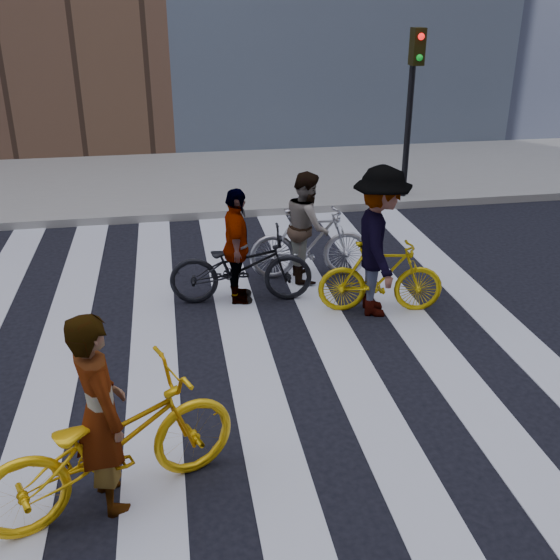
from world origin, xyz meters
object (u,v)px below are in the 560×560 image
object	(u,v)px
bike_dark_rear	(241,267)
bike_yellow_left	(111,444)
bike_yellow_right	(381,277)
rider_rear	(237,247)
traffic_signal	(413,87)
rider_right	(379,242)
rider_mid	(307,226)
bike_silver_mid	(310,243)
rider_left	(100,413)

from	to	relation	value
bike_dark_rear	bike_yellow_left	bearing A→B (deg)	162.18
bike_yellow_right	rider_rear	size ratio (longest dim) A/B	1.03
traffic_signal	bike_yellow_left	bearing A→B (deg)	-124.72
bike_dark_rear	rider_right	world-z (taller)	rider_right
bike_dark_rear	rider_mid	distance (m)	1.27
rider_right	rider_rear	distance (m)	1.89
traffic_signal	rider_mid	world-z (taller)	traffic_signal
bike_yellow_right	rider_mid	distance (m)	1.50
bike_yellow_left	bike_silver_mid	bearing A→B (deg)	-53.45
bike_yellow_left	rider_left	distance (m)	0.31
rider_right	bike_yellow_left	bearing A→B (deg)	142.88
traffic_signal	rider_mid	size ratio (longest dim) A/B	2.07
rider_mid	rider_right	distance (m)	1.46
bike_yellow_right	rider_left	size ratio (longest dim) A/B	0.93
traffic_signal	bike_yellow_right	world-z (taller)	traffic_signal
rider_left	rider_right	world-z (taller)	rider_right
bike_yellow_left	rider_left	size ratio (longest dim) A/B	1.23
traffic_signal	bike_dark_rear	size ratio (longest dim) A/B	1.72
traffic_signal	bike_yellow_right	size ratio (longest dim) A/B	2.02
bike_silver_mid	rider_mid	xyz separation A→B (m)	(-0.05, 0.00, 0.27)
bike_yellow_right	rider_rear	distance (m)	1.95
rider_right	rider_left	bearing A→B (deg)	142.43
traffic_signal	rider_left	bearing A→B (deg)	-124.97
bike_yellow_right	rider_left	distance (m)	4.51
bike_dark_rear	rider_rear	bearing A→B (deg)	94.39
bike_yellow_right	rider_right	size ratio (longest dim) A/B	0.83
bike_silver_mid	bike_dark_rear	bearing A→B (deg)	123.80
bike_yellow_right	bike_silver_mid	bearing A→B (deg)	37.29
rider_left	rider_mid	size ratio (longest dim) A/B	1.09
bike_dark_rear	rider_rear	world-z (taller)	rider_rear
bike_yellow_left	rider_right	distance (m)	4.44
rider_left	rider_mid	xyz separation A→B (m)	(2.59, 4.31, -0.07)
bike_yellow_right	bike_dark_rear	world-z (taller)	bike_dark_rear
rider_mid	bike_silver_mid	bearing A→B (deg)	-86.75
traffic_signal	rider_rear	size ratio (longest dim) A/B	2.08
bike_silver_mid	rider_right	xyz separation A→B (m)	(0.62, -1.28, 0.45)
bike_silver_mid	bike_yellow_right	distance (m)	1.45
bike_silver_mid	bike_yellow_left	bearing A→B (deg)	152.22
bike_yellow_left	rider_mid	xyz separation A→B (m)	(2.54, 4.31, 0.24)
bike_yellow_left	rider_left	xyz separation A→B (m)	(-0.05, 0.00, 0.31)
bike_yellow_left	bike_silver_mid	world-z (taller)	bike_yellow_left
bike_yellow_left	bike_yellow_right	distance (m)	4.46
bike_yellow_left	bike_dark_rear	world-z (taller)	bike_yellow_left
bike_yellow_left	bike_dark_rear	distance (m)	3.96
bike_dark_rear	rider_mid	bearing A→B (deg)	-53.88
rider_mid	rider_rear	size ratio (longest dim) A/B	1.01
traffic_signal	bike_silver_mid	world-z (taller)	traffic_signal
rider_mid	rider_rear	world-z (taller)	rider_mid
bike_silver_mid	rider_mid	world-z (taller)	rider_mid
bike_yellow_left	rider_rear	distance (m)	3.95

